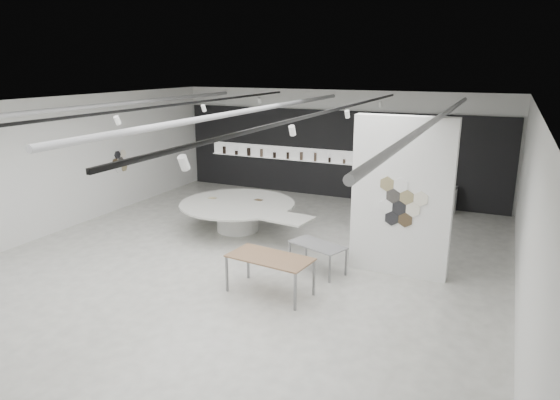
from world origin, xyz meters
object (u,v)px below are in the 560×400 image
at_px(display_island, 239,213).
at_px(sample_table_stone, 318,247).
at_px(partition_column, 401,197).
at_px(kitchen_counter, 432,198).
at_px(sample_table_wood, 270,260).

xyz_separation_m(display_island, sample_table_stone, (3.07, -1.81, 0.06)).
distance_m(display_island, sample_table_stone, 3.56).
distance_m(partition_column, sample_table_stone, 2.19).
height_order(partition_column, sample_table_stone, partition_column).
relative_size(display_island, sample_table_stone, 3.04).
xyz_separation_m(display_island, kitchen_counter, (4.73, 4.41, -0.11)).
height_order(partition_column, display_island, partition_column).
bearing_deg(sample_table_wood, sample_table_stone, 71.49).
xyz_separation_m(display_island, sample_table_wood, (2.57, -3.30, 0.21)).
bearing_deg(sample_table_wood, kitchen_counter, 74.31).
height_order(sample_table_wood, kitchen_counter, kitchen_counter).
bearing_deg(partition_column, sample_table_wood, -134.90).
relative_size(partition_column, sample_table_wood, 1.96).
bearing_deg(partition_column, display_island, 167.05).
xyz_separation_m(partition_column, display_island, (-4.76, 1.10, -1.25)).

